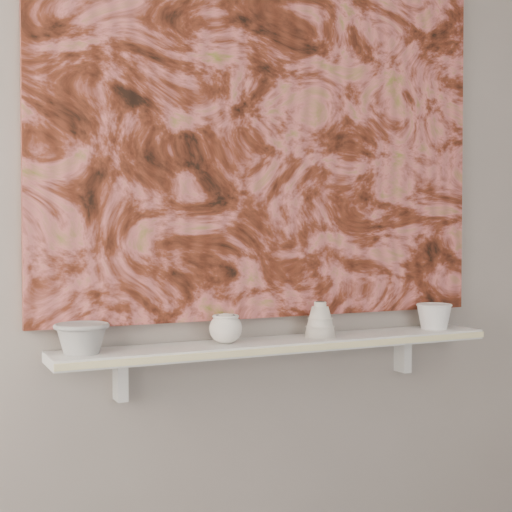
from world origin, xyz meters
TOP-DOWN VIEW (x-y plane):
  - wall_back at (0.00, 1.60)m, footprint 3.60×0.00m
  - shelf at (0.00, 1.51)m, footprint 1.40×0.18m
  - shelf_stripe at (0.00, 1.41)m, footprint 1.40×0.01m
  - bracket_left at (-0.49, 1.57)m, footprint 0.03×0.06m
  - bracket_right at (0.49, 1.57)m, footprint 0.03×0.06m
  - painting at (0.00, 1.59)m, footprint 1.50×0.02m
  - house_motif at (0.45, 1.57)m, footprint 0.09×0.00m
  - bowl_grey at (-0.61, 1.51)m, footprint 0.19×0.19m
  - cup_cream at (-0.20, 1.51)m, footprint 0.11×0.11m
  - bell_vessel at (0.12, 1.51)m, footprint 0.10×0.10m
  - bowl_white at (0.57, 1.51)m, footprint 0.12×0.12m

SIDE VIEW (x-z plane):
  - bracket_left at x=-0.49m, z-range 0.78..0.90m
  - bracket_right at x=0.49m, z-range 0.78..0.90m
  - shelf at x=0.00m, z-range 0.90..0.93m
  - shelf_stripe at x=0.00m, z-range 0.91..0.92m
  - bowl_grey at x=-0.61m, z-range 0.93..1.01m
  - bowl_white at x=0.57m, z-range 0.93..1.02m
  - cup_cream at x=-0.20m, z-range 0.93..1.02m
  - bell_vessel at x=0.12m, z-range 0.93..1.04m
  - house_motif at x=0.45m, z-range 1.19..1.27m
  - wall_back at x=0.00m, z-range -0.45..3.15m
  - painting at x=0.00m, z-range 0.99..2.09m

